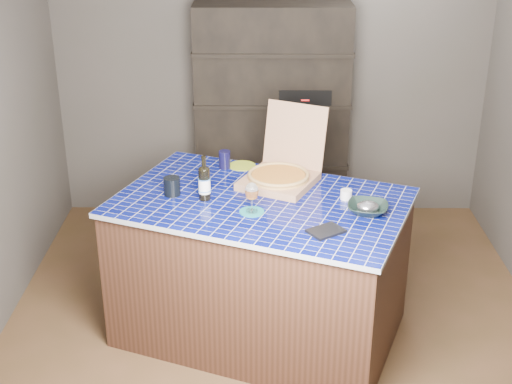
{
  "coord_description": "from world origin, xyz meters",
  "views": [
    {
      "loc": [
        -0.1,
        -3.91,
        2.69
      ],
      "look_at": [
        -0.12,
        0.0,
        0.93
      ],
      "focal_mm": 50.0,
      "sensor_mm": 36.0,
      "label": 1
    }
  ],
  "objects_px": {
    "wine_glass": "(252,192)",
    "bowl": "(368,208)",
    "kitchen_island": "(261,268)",
    "dvd_case": "(326,231)",
    "pizza_box": "(280,174)",
    "mead_bottle": "(204,183)"
  },
  "relations": [
    {
      "from": "pizza_box",
      "to": "mead_bottle",
      "type": "height_order",
      "value": "pizza_box"
    },
    {
      "from": "pizza_box",
      "to": "bowl",
      "type": "relative_size",
      "value": 2.73
    },
    {
      "from": "mead_bottle",
      "to": "bowl",
      "type": "distance_m",
      "value": 0.96
    },
    {
      "from": "wine_glass",
      "to": "mead_bottle",
      "type": "bearing_deg",
      "value": 147.83
    },
    {
      "from": "kitchen_island",
      "to": "dvd_case",
      "type": "height_order",
      "value": "dvd_case"
    },
    {
      "from": "kitchen_island",
      "to": "bowl",
      "type": "distance_m",
      "value": 0.8
    },
    {
      "from": "pizza_box",
      "to": "bowl",
      "type": "bearing_deg",
      "value": -15.27
    },
    {
      "from": "kitchen_island",
      "to": "wine_glass",
      "type": "bearing_deg",
      "value": -85.8
    },
    {
      "from": "kitchen_island",
      "to": "pizza_box",
      "type": "bearing_deg",
      "value": 86.18
    },
    {
      "from": "kitchen_island",
      "to": "dvd_case",
      "type": "xyz_separation_m",
      "value": [
        0.35,
        -0.41,
        0.47
      ]
    },
    {
      "from": "mead_bottle",
      "to": "dvd_case",
      "type": "height_order",
      "value": "mead_bottle"
    },
    {
      "from": "dvd_case",
      "to": "wine_glass",
      "type": "bearing_deg",
      "value": -155.27
    },
    {
      "from": "pizza_box",
      "to": "mead_bottle",
      "type": "xyz_separation_m",
      "value": [
        -0.45,
        -0.24,
        0.04
      ]
    },
    {
      "from": "kitchen_island",
      "to": "pizza_box",
      "type": "distance_m",
      "value": 0.59
    },
    {
      "from": "mead_bottle",
      "to": "wine_glass",
      "type": "relative_size",
      "value": 1.55
    },
    {
      "from": "mead_bottle",
      "to": "kitchen_island",
      "type": "bearing_deg",
      "value": -1.85
    },
    {
      "from": "wine_glass",
      "to": "dvd_case",
      "type": "height_order",
      "value": "wine_glass"
    },
    {
      "from": "mead_bottle",
      "to": "wine_glass",
      "type": "height_order",
      "value": "mead_bottle"
    },
    {
      "from": "wine_glass",
      "to": "bowl",
      "type": "xyz_separation_m",
      "value": [
        0.66,
        -0.0,
        -0.1
      ]
    },
    {
      "from": "kitchen_island",
      "to": "bowl",
      "type": "height_order",
      "value": "bowl"
    },
    {
      "from": "kitchen_island",
      "to": "pizza_box",
      "type": "height_order",
      "value": "pizza_box"
    },
    {
      "from": "kitchen_island",
      "to": "bowl",
      "type": "bearing_deg",
      "value": 5.89
    }
  ]
}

